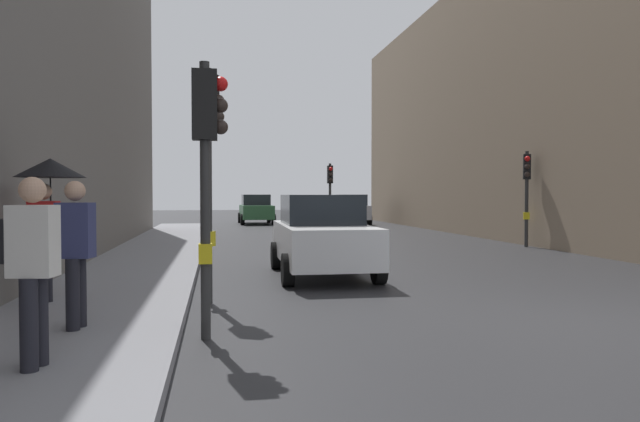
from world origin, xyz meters
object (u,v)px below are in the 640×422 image
at_px(traffic_light_near_left, 207,149).
at_px(pedestrian_with_umbrella, 48,190).
at_px(traffic_light_near_right, 209,142).
at_px(pedestrian_with_grey_backpack, 72,245).
at_px(traffic_light_mid_street, 527,181).
at_px(car_silver_hatchback, 351,209).
at_px(traffic_light_far_median, 330,185).
at_px(car_white_compact, 322,235).
at_px(pedestrian_with_black_backpack, 28,260).
at_px(car_green_estate, 256,209).

height_order(traffic_light_near_left, pedestrian_with_umbrella, traffic_light_near_left).
relative_size(traffic_light_near_left, traffic_light_near_right, 0.89).
distance_m(traffic_light_near_right, pedestrian_with_grey_backpack, 3.09).
relative_size(traffic_light_near_left, pedestrian_with_umbrella, 1.57).
xyz_separation_m(traffic_light_mid_street, pedestrian_with_umbrella, (-12.67, -8.94, -0.38)).
relative_size(traffic_light_near_left, traffic_light_mid_street, 1.05).
relative_size(traffic_light_mid_street, car_silver_hatchback, 0.74).
relative_size(traffic_light_far_median, pedestrian_with_grey_backpack, 1.83).
bearing_deg(car_white_compact, traffic_light_far_median, 78.43).
relative_size(pedestrian_with_umbrella, pedestrian_with_black_backpack, 1.21).
xyz_separation_m(traffic_light_near_left, pedestrian_with_black_backpack, (-1.59, -1.47, -1.16)).
distance_m(car_silver_hatchback, pedestrian_with_black_backpack, 29.84).
distance_m(traffic_light_far_median, car_silver_hatchback, 7.44).
distance_m(traffic_light_near_left, traffic_light_near_right, 2.39).
relative_size(car_silver_hatchback, car_white_compact, 1.02).
distance_m(car_silver_hatchback, pedestrian_with_grey_backpack, 28.31).
distance_m(traffic_light_mid_street, pedestrian_with_umbrella, 15.51).
bearing_deg(traffic_light_near_left, car_white_compact, 65.97).
height_order(traffic_light_far_median, pedestrian_with_umbrella, traffic_light_far_median).
bearing_deg(pedestrian_with_umbrella, car_green_estate, 79.74).
bearing_deg(pedestrian_with_black_backpack, car_white_compact, 59.70).
relative_size(car_silver_hatchback, pedestrian_with_grey_backpack, 2.45).
distance_m(traffic_light_near_left, car_white_compact, 5.98).
relative_size(traffic_light_mid_street, car_green_estate, 0.76).
bearing_deg(traffic_light_near_right, pedestrian_with_grey_backpack, -125.74).
xyz_separation_m(traffic_light_near_left, traffic_light_far_median, (5.36, 19.96, -0.09)).
bearing_deg(pedestrian_with_black_backpack, pedestrian_with_grey_backpack, 90.02).
relative_size(traffic_light_near_left, pedestrian_with_grey_backpack, 1.90).
relative_size(car_white_compact, pedestrian_with_grey_backpack, 2.39).
bearing_deg(pedestrian_with_umbrella, traffic_light_far_median, 66.83).
distance_m(traffic_light_near_right, traffic_light_far_median, 18.39).
bearing_deg(traffic_light_far_median, traffic_light_mid_street, -61.20).
distance_m(traffic_light_near_right, traffic_light_mid_street, 13.42).
bearing_deg(traffic_light_far_median, car_white_compact, -101.57).
bearing_deg(pedestrian_with_umbrella, pedestrian_with_black_backpack, -77.83).
bearing_deg(traffic_light_far_median, pedestrian_with_black_backpack, -107.99).
xyz_separation_m(traffic_light_mid_street, car_green_estate, (-7.94, 17.21, -1.34)).
distance_m(traffic_light_near_left, car_green_estate, 28.25).
height_order(traffic_light_near_right, traffic_light_far_median, traffic_light_near_right).
bearing_deg(traffic_light_near_left, pedestrian_with_umbrella, 139.90).
bearing_deg(car_green_estate, traffic_light_near_left, -94.87).
xyz_separation_m(car_white_compact, pedestrian_with_grey_backpack, (-3.96, -5.15, 0.29)).
height_order(traffic_light_near_left, traffic_light_near_right, traffic_light_near_right).
height_order(traffic_light_far_median, pedestrian_with_grey_backpack, traffic_light_far_median).
xyz_separation_m(traffic_light_near_left, car_green_estate, (2.40, 28.12, -1.45)).
bearing_deg(pedestrian_with_black_backpack, car_silver_hatchback, 71.36).
bearing_deg(car_white_compact, pedestrian_with_umbrella, -144.66).
bearing_deg(traffic_light_mid_street, traffic_light_far_median, 118.80).
height_order(traffic_light_mid_street, pedestrian_with_black_backpack, traffic_light_mid_street).
bearing_deg(traffic_light_near_left, traffic_light_near_right, 90.08).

